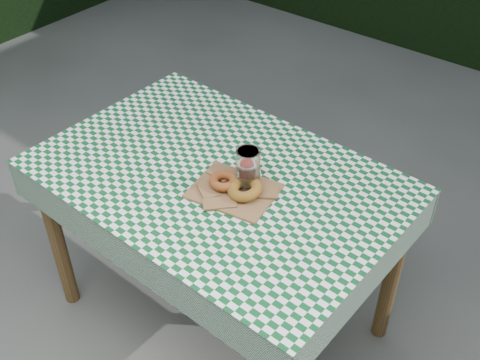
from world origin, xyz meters
name	(u,v)px	position (x,y,z in m)	size (l,w,h in m)	color
ground	(190,314)	(0.00, 0.00, 0.00)	(60.00, 60.00, 0.00)	#4B4B46
table	(220,252)	(0.10, 0.08, 0.38)	(1.23, 0.82, 0.75)	brown
tablecloth	(217,176)	(0.10, 0.08, 0.75)	(1.25, 0.84, 0.01)	#0A451E
paper_bag	(234,190)	(0.21, 0.05, 0.76)	(0.27, 0.22, 0.01)	#986942
bagel_front	(224,181)	(0.17, 0.04, 0.79)	(0.10, 0.10, 0.03)	#944B1E
bagel_back	(245,189)	(0.25, 0.05, 0.79)	(0.11, 0.11, 0.04)	#945F1E
coffee_mug	(250,164)	(0.18, 0.16, 0.80)	(0.14, 0.14, 0.08)	#A30A0E
drinking_glass	(248,169)	(0.22, 0.10, 0.83)	(0.08, 0.08, 0.15)	white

